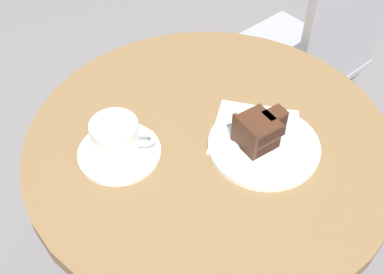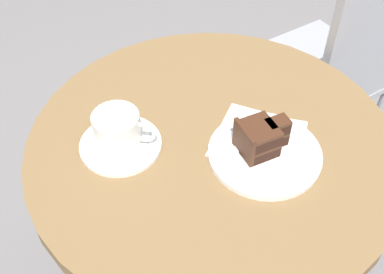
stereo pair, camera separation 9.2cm
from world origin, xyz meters
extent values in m
cylinder|color=brown|center=(0.00, 0.00, 0.68)|extent=(0.75, 0.75, 0.03)
cylinder|color=#B7B7BC|center=(0.00, 0.00, 0.34)|extent=(0.07, 0.07, 0.65)
cylinder|color=white|center=(-0.18, -0.05, 0.70)|extent=(0.16, 0.16, 0.01)
cylinder|color=white|center=(-0.18, -0.04, 0.74)|extent=(0.09, 0.09, 0.07)
cylinder|color=beige|center=(-0.18, -0.04, 0.78)|extent=(0.08, 0.08, 0.00)
torus|color=white|center=(-0.13, -0.04, 0.74)|extent=(0.05, 0.01, 0.05)
cube|color=#B7B7BC|center=(-0.13, -0.05, 0.71)|extent=(0.02, 0.09, 0.00)
ellipsoid|color=#B7B7BC|center=(-0.13, -0.11, 0.71)|extent=(0.02, 0.02, 0.00)
cylinder|color=white|center=(0.11, -0.03, 0.71)|extent=(0.22, 0.22, 0.01)
cube|color=black|center=(0.09, -0.02, 0.72)|extent=(0.10, 0.10, 0.02)
cube|color=black|center=(0.12, 0.00, 0.72)|extent=(0.05, 0.05, 0.02)
cube|color=#422314|center=(0.09, -0.02, 0.74)|extent=(0.10, 0.10, 0.01)
cube|color=#422314|center=(0.12, 0.00, 0.74)|extent=(0.05, 0.05, 0.01)
cube|color=black|center=(0.09, -0.02, 0.76)|extent=(0.10, 0.10, 0.02)
cube|color=black|center=(0.12, 0.00, 0.76)|extent=(0.05, 0.05, 0.02)
cube|color=#422314|center=(0.09, -0.02, 0.77)|extent=(0.10, 0.10, 0.01)
cube|color=#422314|center=(0.12, 0.00, 0.77)|extent=(0.05, 0.05, 0.01)
cube|color=#422314|center=(0.06, -0.04, 0.75)|extent=(0.05, 0.06, 0.07)
cube|color=#B7B7BC|center=(0.05, -0.03, 0.71)|extent=(0.03, 0.12, 0.00)
cube|color=#B7B7BC|center=(0.04, 0.04, 0.71)|extent=(0.03, 0.04, 0.00)
cube|color=silver|center=(0.09, 0.02, 0.70)|extent=(0.19, 0.19, 0.00)
cube|color=silver|center=(0.11, 0.01, 0.70)|extent=(0.16, 0.16, 0.00)
cylinder|color=#9E9EA3|center=(0.27, 0.81, 0.23)|extent=(0.02, 0.02, 0.45)
cylinder|color=#9E9EA3|center=(0.03, 0.59, 0.23)|extent=(0.02, 0.02, 0.45)
cylinder|color=#9E9EA3|center=(0.48, 0.57, 0.23)|extent=(0.02, 0.02, 0.45)
cylinder|color=#9E9EA3|center=(0.24, 0.35, 0.23)|extent=(0.02, 0.02, 0.45)
cube|color=#9E9EA3|center=(0.25, 0.58, 0.46)|extent=(0.54, 0.54, 0.02)
cube|color=#9E9EA3|center=(0.37, 0.45, 0.66)|extent=(0.28, 0.26, 0.38)
camera|label=1|loc=(-0.02, -0.67, 1.41)|focal=45.00mm
camera|label=2|loc=(0.07, -0.66, 1.41)|focal=45.00mm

